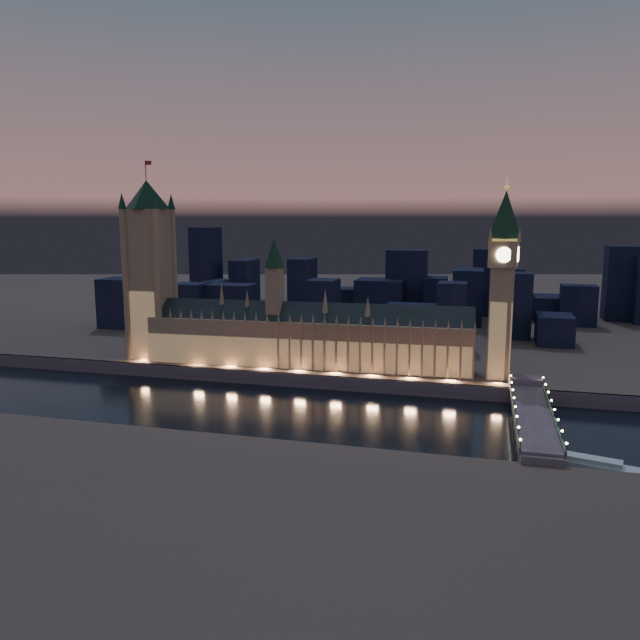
% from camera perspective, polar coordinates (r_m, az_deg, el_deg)
% --- Properties ---
extents(ground_plane, '(2000.00, 2000.00, 0.00)m').
position_cam_1_polar(ground_plane, '(328.00, -3.33, -8.05)').
color(ground_plane, black).
rests_on(ground_plane, ground).
extents(north_bank, '(2000.00, 960.00, 8.00)m').
position_cam_1_polar(north_bank, '(828.50, 7.90, 2.74)').
color(north_bank, '#423937').
rests_on(north_bank, ground).
extents(embankment_wall, '(2000.00, 2.50, 8.00)m').
position_cam_1_polar(embankment_wall, '(364.52, -1.33, -5.60)').
color(embankment_wall, '#494053').
rests_on(embankment_wall, ground).
extents(palace_of_westminster, '(202.00, 28.11, 78.00)m').
position_cam_1_polar(palace_of_westminster, '(380.73, -1.42, -1.50)').
color(palace_of_westminster, '#8F715D').
rests_on(palace_of_westminster, north_bank).
extents(victoria_tower, '(31.68, 31.68, 125.29)m').
position_cam_1_polar(victoria_tower, '(416.00, -15.32, 5.20)').
color(victoria_tower, '#8F715D').
rests_on(victoria_tower, north_bank).
extents(elizabeth_tower, '(18.00, 18.00, 111.14)m').
position_cam_1_polar(elizabeth_tower, '(360.46, 16.38, 4.52)').
color(elizabeth_tower, '#8F715D').
rests_on(elizabeth_tower, north_bank).
extents(westminster_bridge, '(17.39, 113.00, 15.90)m').
position_cam_1_polar(westminster_bridge, '(308.86, 18.78, -8.49)').
color(westminster_bridge, '#494053').
rests_on(westminster_bridge, ground).
extents(river_boat, '(43.34, 20.40, 4.50)m').
position_cam_1_polar(river_boat, '(274.61, 23.56, -12.02)').
color(river_boat, '#494053').
rests_on(river_boat, ground).
extents(city_backdrop, '(472.16, 215.63, 80.10)m').
position_cam_1_polar(city_backdrop, '(552.65, 7.71, 2.27)').
color(city_backdrop, black).
rests_on(city_backdrop, north_bank).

